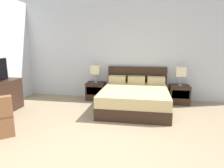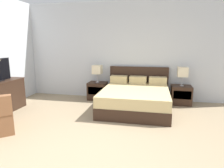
{
  "view_description": "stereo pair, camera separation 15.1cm",
  "coord_description": "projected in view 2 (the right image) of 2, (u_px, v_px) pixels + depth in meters",
  "views": [
    {
      "loc": [
        0.69,
        -2.54,
        1.67
      ],
      "look_at": [
        -0.08,
        1.89,
        0.75
      ],
      "focal_mm": 32.0,
      "sensor_mm": 36.0,
      "label": 1
    },
    {
      "loc": [
        0.84,
        -2.51,
        1.67
      ],
      "look_at": [
        -0.08,
        1.89,
        0.75
      ],
      "focal_mm": 32.0,
      "sensor_mm": 36.0,
      "label": 2
    }
  ],
  "objects": [
    {
      "name": "nightstand_left",
      "position": [
        98.0,
        91.0,
        6.04
      ],
      "size": [
        0.54,
        0.46,
        0.52
      ],
      "color": "#332116",
      "rests_on": "ground"
    },
    {
      "name": "table_lamp_right",
      "position": [
        183.0,
        72.0,
        5.43
      ],
      "size": [
        0.26,
        0.26,
        0.52
      ],
      "color": "#B7B7BC",
      "rests_on": "nightstand_right"
    },
    {
      "name": "nightstand_right",
      "position": [
        181.0,
        95.0,
        5.56
      ],
      "size": [
        0.54,
        0.46,
        0.52
      ],
      "color": "#332116",
      "rests_on": "ground"
    },
    {
      "name": "ground_plane",
      "position": [
        91.0,
        160.0,
        2.91
      ],
      "size": [
        10.32,
        10.32,
        0.0
      ],
      "primitive_type": "plane",
      "color": "#998466"
    },
    {
      "name": "table_lamp_left",
      "position": [
        97.0,
        70.0,
        5.91
      ],
      "size": [
        0.26,
        0.26,
        0.52
      ],
      "color": "#B7B7BC",
      "rests_on": "nightstand_left"
    },
    {
      "name": "bed",
      "position": [
        135.0,
        98.0,
        5.15
      ],
      "size": [
        1.72,
        1.96,
        0.99
      ],
      "color": "#332116",
      "rests_on": "ground"
    },
    {
      "name": "wall_back",
      "position": [
        126.0,
        51.0,
        5.95
      ],
      "size": [
        7.3,
        0.06,
        2.89
      ],
      "primitive_type": "cube",
      "color": "silver",
      "rests_on": "ground"
    }
  ]
}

